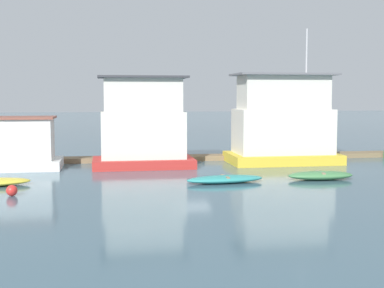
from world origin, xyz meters
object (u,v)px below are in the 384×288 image
Objects in this scene: buoy_red at (12,190)px; dinghy_green at (321,175)px; dinghy_teal at (225,179)px; houseboat_yellow at (283,123)px; houseboat_red at (143,127)px.

dinghy_green is at bearing 7.72° from buoy_red.
dinghy_teal is at bearing 10.65° from buoy_red.
houseboat_yellow is at bearing 52.90° from dinghy_teal.
houseboat_red is 7.54m from dinghy_teal.
houseboat_yellow reaches higher than dinghy_green.
dinghy_green is (-0.31, -6.75, -2.26)m from houseboat_yellow.
dinghy_teal is at bearing -61.34° from houseboat_red.
houseboat_yellow is 7.12m from dinghy_green.
houseboat_red is at bearing 53.14° from buoy_red.
houseboat_red is 12.48× the size of buoy_red.
houseboat_yellow reaches higher than dinghy_teal.
dinghy_teal is 8.33× the size of buoy_red.
houseboat_red is 1.74× the size of dinghy_green.
houseboat_red is at bearing 143.64° from dinghy_green.
dinghy_green is 14.61m from buoy_red.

